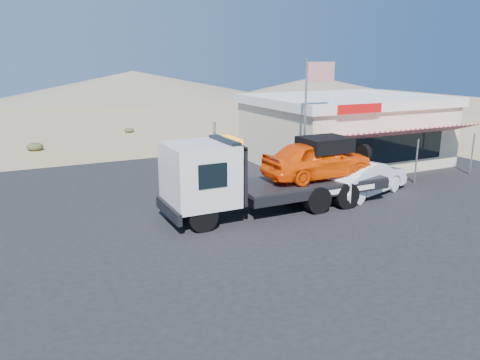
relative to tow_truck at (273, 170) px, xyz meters
The scene contains 6 objects.
ground 3.88m from the tow_truck, 126.77° to the right, with size 120.00×120.00×0.00m, color #957855.
asphalt_lot 1.68m from the tow_truck, 116.17° to the left, with size 32.00×24.00×0.02m, color black.
tow_truck is the anchor object (origin of this frame).
white_sedan 4.89m from the tow_truck, ahead, with size 1.70×4.87×1.61m, color silver.
jerky_store 10.43m from the tow_truck, 36.28° to the left, with size 10.40×9.97×3.90m.
flagpole 3.91m from the tow_truck, 30.86° to the left, with size 1.55×0.10×6.00m.
Camera 1 is at (-7.12, -12.96, 6.02)m, focal length 35.00 mm.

